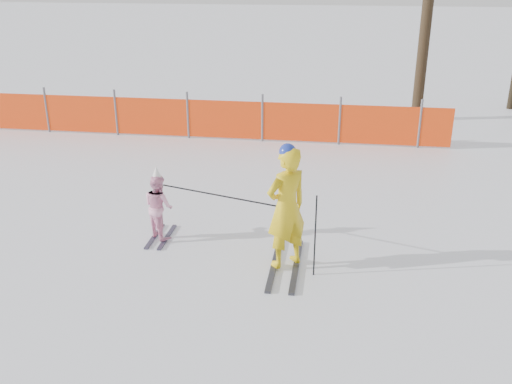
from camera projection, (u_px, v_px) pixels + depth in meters
The scene contains 5 objects.
ground at pixel (251, 263), 8.95m from camera, with size 120.00×120.00×0.00m, color white.
adult at pixel (286, 208), 8.48m from camera, with size 0.82×1.67×1.99m.
child at pixel (159, 206), 9.56m from camera, with size 0.68×0.95×1.30m.
ski_poles at pixel (254, 210), 8.73m from camera, with size 2.56×0.87×1.29m.
safety_fence at pixel (129, 116), 15.38m from camera, with size 16.84×0.06×1.25m.
Camera 1 is at (1.23, -7.80, 4.37)m, focal length 40.00 mm.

